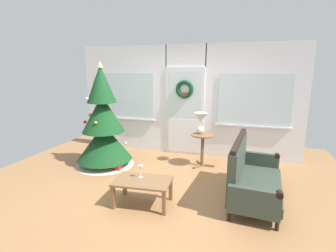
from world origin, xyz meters
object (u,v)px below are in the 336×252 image
table_lamp (201,120)px  gift_box (117,165)px  christmas_tree (103,128)px  settee_sofa (250,175)px  wine_glass (140,169)px  side_table (203,144)px  coffee_table (143,184)px

table_lamp → gift_box: bearing=-153.7°
christmas_tree → settee_sofa: christmas_tree is taller
christmas_tree → wine_glass: christmas_tree is taller
christmas_tree → side_table: bearing=15.0°
settee_sofa → coffee_table: bearing=-156.0°
settee_sofa → gift_box: bearing=170.6°
table_lamp → coffee_table: (-0.53, -1.86, -0.64)m
side_table → coffee_table: (-0.59, -1.82, -0.16)m
settee_sofa → side_table: (-0.93, 1.15, 0.11)m
wine_glass → christmas_tree: bearing=138.0°
christmas_tree → wine_glass: 1.82m
settee_sofa → coffee_table: size_ratio=1.90×
side_table → wine_glass: size_ratio=3.51×
christmas_tree → settee_sofa: 3.02m
christmas_tree → table_lamp: (1.93, 0.57, 0.16)m
settee_sofa → wine_glass: 1.70m
settee_sofa → coffee_table: settee_sofa is taller
settee_sofa → table_lamp: 1.66m
christmas_tree → coffee_table: size_ratio=2.45×
table_lamp → wine_glass: size_ratio=2.26×
settee_sofa → table_lamp: bearing=129.9°
table_lamp → settee_sofa: bearing=-50.1°
side_table → table_lamp: 0.49m
coffee_table → wine_glass: 0.23m
gift_box → christmas_tree: bearing=153.2°
wine_glass → coffee_table: bearing=-51.7°
gift_box → side_table: bearing=24.3°
side_table → table_lamp: bearing=146.3°
christmas_tree → gift_box: (0.38, -0.19, -0.72)m
christmas_tree → gift_box: 0.83m
christmas_tree → table_lamp: christmas_tree is taller
coffee_table → christmas_tree: bearing=137.5°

